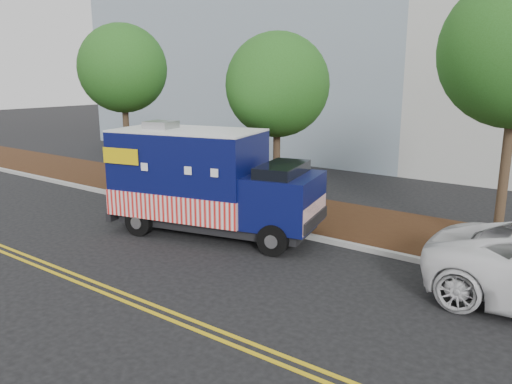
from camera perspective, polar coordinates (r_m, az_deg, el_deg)
The scene contains 9 objects.
ground at distance 16.03m, azimuth -6.79°, elevation -4.37°, with size 120.00×120.00×0.00m, color black.
curb at distance 17.01m, azimuth -3.57°, elevation -2.99°, with size 120.00×0.18×0.15m, color #9E9E99.
mulch_strip at distance 18.61m, azimuth 0.58°, elevation -1.54°, with size 120.00×4.00×0.15m, color #32180E.
centerline_near at distance 13.35m, azimuth -20.09°, elevation -8.79°, with size 120.00×0.10×0.01m, color gold.
centerline_far at distance 13.22m, azimuth -21.00°, elevation -9.08°, with size 120.00×0.10×0.01m, color gold.
tree_a at distance 21.81m, azimuth -14.99°, elevation 13.45°, with size 3.62×3.62×6.88m.
tree_b at distance 17.84m, azimuth 2.45°, elevation 12.09°, with size 3.65×3.65×6.30m.
sign_post at distance 19.16m, azimuth -11.12°, elevation 2.10°, with size 0.06×0.06×2.40m, color #473828.
food_truck at distance 15.40m, azimuth -5.85°, elevation 0.90°, with size 6.85×3.75×3.43m.
Camera 1 is at (10.52, -11.08, 4.84)m, focal length 35.00 mm.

